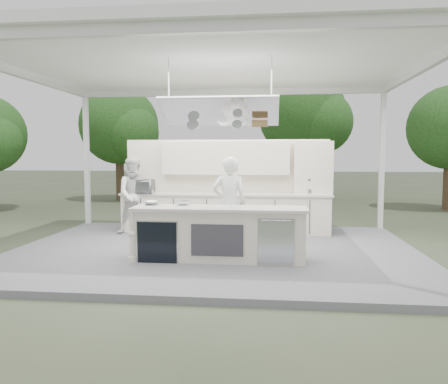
# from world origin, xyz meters

# --- Properties ---
(ground) EXTENTS (90.00, 90.00, 0.00)m
(ground) POSITION_xyz_m (0.00, 0.00, 0.00)
(ground) COLOR #434A33
(ground) RESTS_ON ground
(stage_deck) EXTENTS (8.00, 6.00, 0.12)m
(stage_deck) POSITION_xyz_m (0.00, 0.00, 0.06)
(stage_deck) COLOR slate
(stage_deck) RESTS_ON ground
(tent) EXTENTS (8.20, 6.20, 3.86)m
(tent) POSITION_xyz_m (0.00, -0.01, 3.71)
(tent) COLOR white
(tent) RESTS_ON ground
(demo_island) EXTENTS (3.10, 0.79, 0.95)m
(demo_island) POSITION_xyz_m (0.18, -0.91, 0.60)
(demo_island) COLOR beige
(demo_island) RESTS_ON stage_deck
(back_counter) EXTENTS (5.08, 0.72, 0.95)m
(back_counter) POSITION_xyz_m (0.00, 1.90, 0.60)
(back_counter) COLOR beige
(back_counter) RESTS_ON stage_deck
(back_wall_unit) EXTENTS (5.05, 0.48, 2.25)m
(back_wall_unit) POSITION_xyz_m (0.44, 2.11, 1.57)
(back_wall_unit) COLOR beige
(back_wall_unit) RESTS_ON stage_deck
(tree_cluster) EXTENTS (19.55, 9.40, 5.85)m
(tree_cluster) POSITION_xyz_m (-0.16, 9.77, 3.29)
(tree_cluster) COLOR #513A28
(tree_cluster) RESTS_ON ground
(head_chef) EXTENTS (0.73, 0.53, 1.84)m
(head_chef) POSITION_xyz_m (0.29, -0.03, 1.04)
(head_chef) COLOR white
(head_chef) RESTS_ON stage_deck
(sous_chef) EXTENTS (1.07, 0.96, 1.83)m
(sous_chef) POSITION_xyz_m (-2.12, 1.53, 1.04)
(sous_chef) COLOR silver
(sous_chef) RESTS_ON stage_deck
(toaster_oven) EXTENTS (0.60, 0.41, 0.32)m
(toaster_oven) POSITION_xyz_m (-2.01, 1.70, 1.23)
(toaster_oven) COLOR silver
(toaster_oven) RESTS_ON back_counter
(bowl_large) EXTENTS (0.36, 0.36, 0.07)m
(bowl_large) POSITION_xyz_m (-1.10, -0.68, 1.10)
(bowl_large) COLOR #ACAEB3
(bowl_large) RESTS_ON demo_island
(bowl_small) EXTENTS (0.34, 0.34, 0.08)m
(bowl_small) POSITION_xyz_m (-0.52, -0.65, 1.11)
(bowl_small) COLOR silver
(bowl_small) RESTS_ON demo_island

